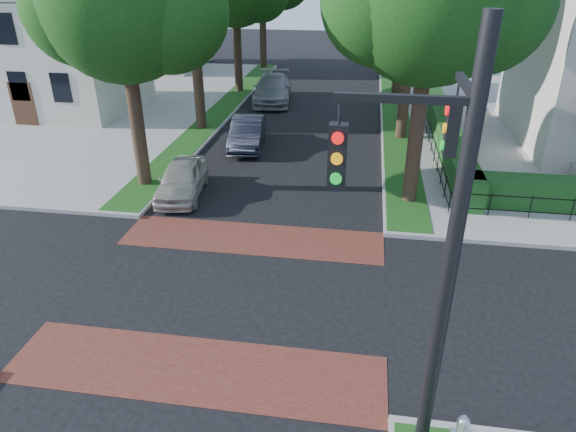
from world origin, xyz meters
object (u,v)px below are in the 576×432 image
object	(u,v)px
parked_car_middle	(248,133)
parked_car_rear	(272,89)
parked_car_front	(182,179)
traffic_signal	(439,236)

from	to	relation	value
parked_car_middle	parked_car_rear	size ratio (longest dim) A/B	0.76
parked_car_front	parked_car_middle	size ratio (longest dim) A/B	0.92
parked_car_front	parked_car_middle	xyz separation A→B (m)	(1.30, 6.28, 0.04)
traffic_signal	parked_car_middle	bearing A→B (deg)	112.85
traffic_signal	parked_car_rear	xyz separation A→B (m)	(-7.57, 26.26, -3.86)
traffic_signal	parked_car_middle	xyz separation A→B (m)	(-7.19, 17.05, -3.97)
parked_car_rear	traffic_signal	bearing A→B (deg)	-80.59
traffic_signal	parked_car_rear	world-z (taller)	traffic_signal
parked_car_middle	parked_car_front	bearing A→B (deg)	-108.45
parked_car_front	traffic_signal	bearing A→B (deg)	-58.74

